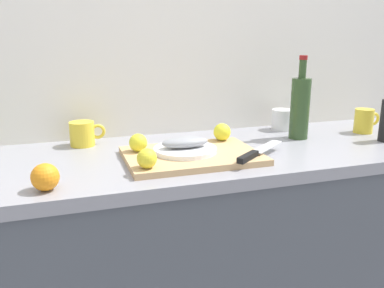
% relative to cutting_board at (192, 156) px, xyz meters
% --- Properties ---
extents(back_wall, '(3.20, 0.05, 2.50)m').
position_rel_cutting_board_xyz_m(back_wall, '(0.10, 0.40, 0.34)').
color(back_wall, white).
rests_on(back_wall, ground_plane).
extents(kitchen_counter, '(2.00, 0.60, 0.90)m').
position_rel_cutting_board_xyz_m(kitchen_counter, '(0.10, 0.07, -0.46)').
color(kitchen_counter, '#4C5159').
rests_on(kitchen_counter, ground_plane).
extents(cutting_board, '(0.44, 0.31, 0.02)m').
position_rel_cutting_board_xyz_m(cutting_board, '(0.00, 0.00, 0.00)').
color(cutting_board, tan).
rests_on(cutting_board, kitchen_counter).
extents(white_plate, '(0.21, 0.21, 0.01)m').
position_rel_cutting_board_xyz_m(white_plate, '(-0.02, 0.02, 0.02)').
color(white_plate, white).
rests_on(white_plate, cutting_board).
extents(fish_fillet, '(0.16, 0.07, 0.04)m').
position_rel_cutting_board_xyz_m(fish_fillet, '(-0.02, 0.02, 0.04)').
color(fish_fillet, gray).
rests_on(fish_fillet, white_plate).
extents(chef_knife, '(0.25, 0.20, 0.02)m').
position_rel_cutting_board_xyz_m(chef_knife, '(0.18, -0.09, 0.02)').
color(chef_knife, silver).
rests_on(chef_knife, cutting_board).
extents(lemon_0, '(0.06, 0.06, 0.06)m').
position_rel_cutting_board_xyz_m(lemon_0, '(-0.16, 0.07, 0.04)').
color(lemon_0, yellow).
rests_on(lemon_0, cutting_board).
extents(lemon_1, '(0.06, 0.06, 0.06)m').
position_rel_cutting_board_xyz_m(lemon_1, '(-0.17, -0.11, 0.04)').
color(lemon_1, yellow).
rests_on(lemon_1, cutting_board).
extents(lemon_2, '(0.06, 0.06, 0.06)m').
position_rel_cutting_board_xyz_m(lemon_2, '(0.16, 0.12, 0.04)').
color(lemon_2, yellow).
rests_on(lemon_2, cutting_board).
extents(wine_bottle, '(0.07, 0.07, 0.32)m').
position_rel_cutting_board_xyz_m(wine_bottle, '(0.49, 0.13, 0.12)').
color(wine_bottle, '#2D4723').
rests_on(wine_bottle, kitchen_counter).
extents(coffee_mug_0, '(0.13, 0.09, 0.09)m').
position_rel_cutting_board_xyz_m(coffee_mug_0, '(0.50, 0.28, 0.03)').
color(coffee_mug_0, white).
rests_on(coffee_mug_0, kitchen_counter).
extents(coffee_mug_1, '(0.13, 0.09, 0.09)m').
position_rel_cutting_board_xyz_m(coffee_mug_1, '(-0.33, 0.28, 0.03)').
color(coffee_mug_1, yellow).
rests_on(coffee_mug_1, kitchen_counter).
extents(coffee_mug_2, '(0.12, 0.08, 0.10)m').
position_rel_cutting_board_xyz_m(coffee_mug_2, '(0.80, 0.13, 0.04)').
color(coffee_mug_2, yellow).
rests_on(coffee_mug_2, kitchen_counter).
extents(orange_1, '(0.07, 0.07, 0.07)m').
position_rel_cutting_board_xyz_m(orange_1, '(-0.45, -0.15, 0.03)').
color(orange_1, orange).
rests_on(orange_1, kitchen_counter).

